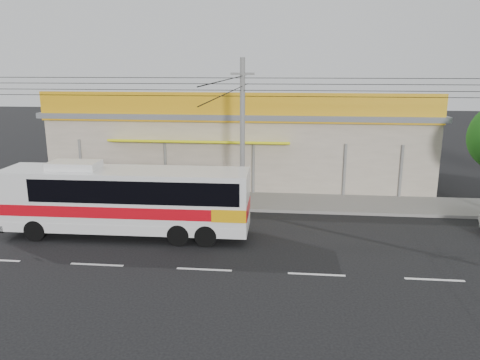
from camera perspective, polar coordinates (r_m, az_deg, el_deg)
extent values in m
plane|color=black|center=(19.42, -3.07, -7.77)|extent=(120.00, 120.00, 0.00)
cube|color=gray|center=(25.02, -0.95, -2.55)|extent=(30.00, 3.20, 0.15)
cube|color=#9E9280|center=(29.99, 0.31, 4.19)|extent=(22.00, 8.00, 4.20)
cube|color=#595B60|center=(29.69, 0.32, 8.47)|extent=(22.60, 8.60, 0.30)
cube|color=gold|center=(25.56, -0.59, 8.83)|extent=(22.00, 0.24, 1.60)
cube|color=#A60910|center=(25.83, -5.06, 8.83)|extent=(9.00, 0.10, 1.20)
cube|color=#166912|center=(25.62, 14.16, 8.43)|extent=(2.40, 0.10, 1.10)
cube|color=navy|center=(26.14, 20.08, 8.11)|extent=(2.20, 0.10, 1.10)
cube|color=#A60910|center=(28.01, -19.43, 8.50)|extent=(3.00, 0.10, 1.10)
cube|color=yellow|center=(25.92, -5.04, 4.61)|extent=(10.00, 1.20, 0.37)
cube|color=silver|center=(20.39, -13.70, -2.22)|extent=(10.40, 2.31, 2.51)
cube|color=red|center=(20.47, -13.65, -3.03)|extent=(10.44, 2.35, 0.48)
cube|color=#D5950B|center=(19.52, -1.03, -3.46)|extent=(1.41, 2.24, 0.52)
cube|color=black|center=(20.06, -12.15, -0.73)|extent=(8.67, 2.32, 0.95)
cube|color=black|center=(22.46, -26.22, -0.77)|extent=(0.16, 1.90, 1.30)
cube|color=silver|center=(20.85, -19.56, 1.72)|extent=(2.09, 1.24, 0.31)
cylinder|color=black|center=(21.34, -23.67, -5.65)|extent=(0.90, 0.29, 0.90)
cylinder|color=black|center=(22.97, -21.38, -4.08)|extent=(0.90, 0.29, 0.90)
cylinder|color=black|center=(19.02, -4.20, -6.81)|extent=(0.90, 0.29, 0.90)
cylinder|color=black|center=(20.83, -3.34, -4.92)|extent=(0.90, 0.29, 0.90)
imported|color=maroon|center=(24.94, -10.74, -1.34)|extent=(2.17, 0.88, 1.11)
imported|color=black|center=(27.68, -17.49, -0.20)|extent=(1.92, 1.42, 1.15)
cylinder|color=#5F5F5D|center=(22.53, 0.30, 5.18)|extent=(0.24, 0.24, 7.49)
cube|color=#5F5F5D|center=(22.27, 0.31, 12.82)|extent=(1.12, 0.11, 0.11)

